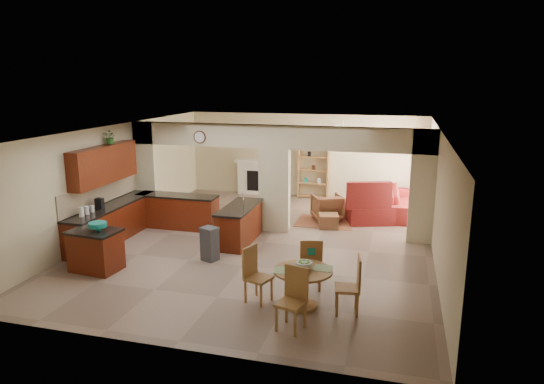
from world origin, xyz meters
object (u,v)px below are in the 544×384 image
(kitchen_island, at_px, (96,250))
(sofa, at_px, (403,202))
(armchair, at_px, (327,207))
(dining_table, at_px, (303,282))

(kitchen_island, bearing_deg, sofa, 49.87)
(armchair, bearing_deg, sofa, -177.30)
(kitchen_island, distance_m, armchair, 6.48)
(kitchen_island, relative_size, dining_table, 1.03)
(kitchen_island, bearing_deg, armchair, 55.63)
(kitchen_island, height_order, sofa, kitchen_island)
(dining_table, distance_m, sofa, 6.89)
(kitchen_island, height_order, armchair, kitchen_island)
(kitchen_island, relative_size, sofa, 0.41)
(kitchen_island, relative_size, armchair, 1.33)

